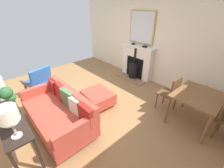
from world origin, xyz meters
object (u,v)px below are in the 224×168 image
at_px(mantel_bowl_near, 133,44).
at_px(book_stack, 6,111).
at_px(potted_plant, 1,106).
at_px(dining_chair_near_fireplace, 171,92).
at_px(armchair_accent, 39,79).
at_px(sofa, 60,111).
at_px(dining_table, 198,99).
at_px(mantel_bowl_far, 145,47).
at_px(ottoman, 98,97).
at_px(console_table, 10,119).
at_px(table_lamp_far_end, 8,115).
at_px(fireplace, 136,64).

xyz_separation_m(mantel_bowl_near, book_stack, (3.92, 0.56, -0.40)).
bearing_deg(potted_plant, dining_chair_near_fireplace, 160.78).
xyz_separation_m(armchair_accent, potted_plant, (0.97, 1.87, 0.64)).
relative_size(sofa, potted_plant, 2.89).
xyz_separation_m(book_stack, dining_table, (-3.00, 2.02, -0.12)).
bearing_deg(mantel_bowl_far, armchair_accent, -25.08).
distance_m(dining_table, dining_chair_near_fireplace, 0.57).
bearing_deg(ottoman, console_table, 0.62).
bearing_deg(mantel_bowl_far, mantel_bowl_near, -90.00).
bearing_deg(console_table, ottoman, -179.38).
distance_m(sofa, table_lamp_far_end, 1.28).
distance_m(mantel_bowl_far, sofa, 3.20).
bearing_deg(book_stack, dining_chair_near_fireplace, 154.12).
height_order(ottoman, potted_plant, potted_plant).
bearing_deg(table_lamp_far_end, mantel_bowl_near, -162.03).
height_order(fireplace, table_lamp_far_end, table_lamp_far_end).
xyz_separation_m(mantel_bowl_near, console_table, (3.92, 0.67, -0.51)).
distance_m(mantel_bowl_near, ottoman, 2.36).
relative_size(console_table, dining_chair_near_fireplace, 1.73).
distance_m(fireplace, book_stack, 3.91).
xyz_separation_m(sofa, armchair_accent, (-0.12, -1.58, 0.12)).
relative_size(fireplace, mantel_bowl_far, 7.48).
xyz_separation_m(mantel_bowl_far, book_stack, (3.92, 0.08, -0.39)).
bearing_deg(mantel_bowl_near, dining_chair_near_fireplace, 65.35).
xyz_separation_m(mantel_bowl_far, ottoman, (2.06, 0.17, -0.93)).
relative_size(mantel_bowl_far, ottoman, 0.21).
height_order(mantel_bowl_far, potted_plant, potted_plant).
relative_size(mantel_bowl_near, table_lamp_far_end, 0.24).
bearing_deg(armchair_accent, book_stack, 57.15).
bearing_deg(dining_table, mantel_bowl_far, -113.68).
distance_m(armchair_accent, table_lamp_far_end, 2.46).
relative_size(table_lamp_far_end, dining_chair_near_fireplace, 0.54).
relative_size(dining_table, dining_chair_near_fireplace, 1.06).
distance_m(mantel_bowl_far, console_table, 3.96).
relative_size(ottoman, book_stack, 2.51).
bearing_deg(fireplace, table_lamp_far_end, 15.04).
bearing_deg(dining_chair_near_fireplace, table_lamp_far_end, -13.89).
relative_size(armchair_accent, console_table, 0.53).
height_order(sofa, armchair_accent, armchair_accent).
relative_size(potted_plant, book_stack, 2.00).
xyz_separation_m(fireplace, mantel_bowl_far, (-0.04, 0.25, 0.66)).
relative_size(ottoman, potted_plant, 1.25).
bearing_deg(book_stack, table_lamp_far_end, 90.06).
distance_m(ottoman, dining_table, 2.28).
xyz_separation_m(sofa, dining_chair_near_fireplace, (-2.17, 1.34, 0.19)).
bearing_deg(dining_table, book_stack, -33.87).
relative_size(console_table, potted_plant, 2.51).
relative_size(fireplace, dining_chair_near_fireplace, 1.36).
distance_m(console_table, potted_plant, 0.54).
bearing_deg(fireplace, dining_chair_near_fireplace, 63.57).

